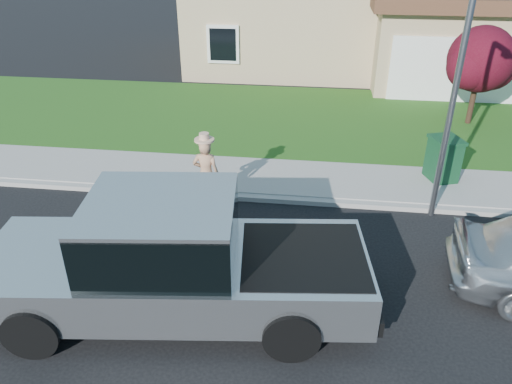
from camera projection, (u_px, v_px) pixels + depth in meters
ground at (219, 273)px, 9.59m from camera, size 80.00×80.00×0.00m
curb at (283, 200)px, 11.98m from camera, size 40.00×0.20×0.12m
sidewalk at (286, 179)px, 12.93m from camera, size 40.00×2.00×0.15m
lawn at (296, 119)px, 16.86m from camera, size 40.00×7.00×0.10m
pickup_truck at (173, 262)px, 8.24m from camera, size 6.75×2.92×2.15m
woman at (206, 173)px, 11.45m from camera, size 0.61×0.45×1.84m
ornamental_tree at (482, 62)px, 15.47m from camera, size 2.26×2.04×3.10m
trash_bin at (443, 159)px, 12.50m from camera, size 0.89×0.96×1.11m
street_lamp at (459, 81)px, 9.93m from camera, size 0.45×0.71×5.53m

